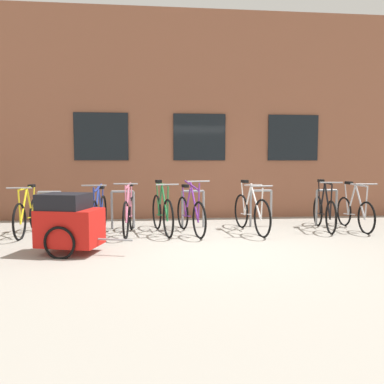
{
  "coord_description": "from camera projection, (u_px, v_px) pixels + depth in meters",
  "views": [
    {
      "loc": [
        -1.0,
        -5.8,
        1.39
      ],
      "look_at": [
        -0.33,
        1.6,
        0.79
      ],
      "focal_mm": 33.72,
      "sensor_mm": 36.0,
      "label": 1
    }
  ],
  "objects": [
    {
      "name": "bike_rack",
      "position": [
        193.0,
        205.0,
        7.78
      ],
      "size": [
        6.51,
        0.05,
        0.82
      ],
      "color": "gray",
      "rests_on": "ground"
    },
    {
      "name": "bicycle_white",
      "position": [
        251.0,
        212.0,
        7.31
      ],
      "size": [
        0.45,
        1.79,
        1.06
      ],
      "color": "black",
      "rests_on": "ground"
    },
    {
      "name": "bicycle_pink",
      "position": [
        129.0,
        214.0,
        7.1
      ],
      "size": [
        0.44,
        1.67,
        1.04
      ],
      "color": "black",
      "rests_on": "ground"
    },
    {
      "name": "bicycle_silver",
      "position": [
        355.0,
        212.0,
        7.59
      ],
      "size": [
        0.44,
        1.62,
        1.01
      ],
      "color": "black",
      "rests_on": "ground"
    },
    {
      "name": "bicycle_yellow",
      "position": [
        28.0,
        215.0,
        7.01
      ],
      "size": [
        0.44,
        1.67,
        0.98
      ],
      "color": "black",
      "rests_on": "ground"
    },
    {
      "name": "bike_trailer",
      "position": [
        69.0,
        222.0,
        5.54
      ],
      "size": [
        1.48,
        0.81,
        0.95
      ],
      "color": "red",
      "rests_on": "ground"
    },
    {
      "name": "bicycle_blue",
      "position": [
        99.0,
        214.0,
        7.02
      ],
      "size": [
        0.44,
        1.8,
        1.02
      ],
      "color": "black",
      "rests_on": "ground"
    },
    {
      "name": "ground_plane",
      "position": [
        220.0,
        247.0,
        5.96
      ],
      "size": [
        42.0,
        42.0,
        0.0
      ],
      "primitive_type": "plane",
      "color": "#9E998E"
    },
    {
      "name": "bicycle_black",
      "position": [
        324.0,
        211.0,
        7.59
      ],
      "size": [
        0.44,
        1.62,
        1.06
      ],
      "color": "black",
      "rests_on": "ground"
    },
    {
      "name": "bicycle_green",
      "position": [
        162.0,
        213.0,
        7.2
      ],
      "size": [
        0.53,
        1.67,
        1.07
      ],
      "color": "black",
      "rests_on": "ground"
    },
    {
      "name": "storefront_building",
      "position": [
        188.0,
        129.0,
        12.53
      ],
      "size": [
        28.0,
        7.31,
        5.14
      ],
      "color": "brown",
      "rests_on": "ground"
    },
    {
      "name": "bicycle_purple",
      "position": [
        190.0,
        214.0,
        7.17
      ],
      "size": [
        0.55,
        1.69,
        1.09
      ],
      "color": "black",
      "rests_on": "ground"
    }
  ]
}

